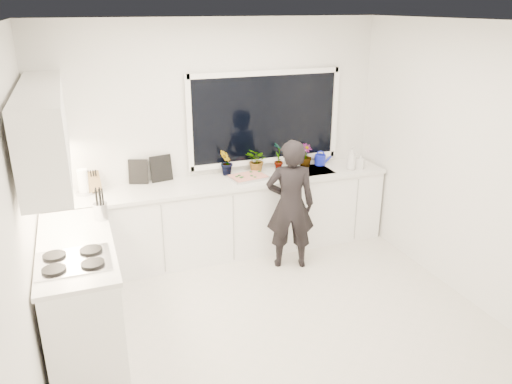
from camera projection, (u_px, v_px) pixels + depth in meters
name	position (u px, v px, depth m)	size (l,w,h in m)	color
floor	(271.00, 318.00, 4.80)	(4.00, 3.50, 0.02)	beige
wall_back	(216.00, 138.00, 5.87)	(4.00, 0.02, 2.70)	white
wall_left	(20.00, 218.00, 3.67)	(0.02, 3.50, 2.70)	white
wall_right	(459.00, 162.00, 4.98)	(0.02, 3.50, 2.70)	white
ceiling	(275.00, 20.00, 3.84)	(4.00, 3.50, 0.02)	white
window	(265.00, 118.00, 5.96)	(1.80, 0.02, 1.00)	black
base_cabinets_back	(226.00, 219.00, 5.92)	(3.92, 0.58, 0.88)	white
base_cabinets_left	(82.00, 292.00, 4.41)	(0.58, 1.60, 0.88)	white
countertop_back	(225.00, 182.00, 5.74)	(3.94, 0.62, 0.04)	silver
countertop_left	(75.00, 245.00, 4.25)	(0.62, 1.60, 0.04)	silver
upper_cabinets	(44.00, 128.00, 4.18)	(0.34, 2.10, 0.70)	white
sink	(307.00, 174.00, 6.11)	(0.58, 0.42, 0.14)	silver
faucet	(301.00, 157.00, 6.22)	(0.03, 0.03, 0.22)	silver
stovetop	(73.00, 261.00, 3.92)	(0.56, 0.48, 0.03)	black
person	(290.00, 205.00, 5.52)	(0.54, 0.36, 1.49)	black
pizza_tray	(248.00, 177.00, 5.80)	(0.43, 0.32, 0.03)	#B7B7BB
pizza	(248.00, 176.00, 5.80)	(0.39, 0.28, 0.01)	red
watering_can	(320.00, 160.00, 6.29)	(0.14, 0.14, 0.13)	#121CA9
paper_towel_roll	(83.00, 183.00, 5.29)	(0.11, 0.11, 0.26)	white
knife_block	(93.00, 182.00, 5.36)	(0.13, 0.10, 0.22)	#9C6349
utensil_crock	(101.00, 211.00, 4.69)	(0.13, 0.13, 0.16)	#A9A9AE
picture_frame_large	(138.00, 172.00, 5.60)	(0.22, 0.02, 0.28)	black
picture_frame_small	(161.00, 168.00, 5.68)	(0.25, 0.02, 0.30)	black
herb_plants	(264.00, 159.00, 6.01)	(1.20, 0.32, 0.34)	#26662D
soap_bottles	(354.00, 159.00, 6.09)	(0.27, 0.15, 0.29)	#D8BF66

